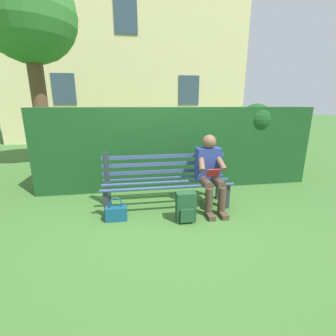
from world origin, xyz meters
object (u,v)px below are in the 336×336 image
Objects in this scene: person_seated at (210,171)px; backpack at (186,207)px; tree at (25,19)px; park_bench at (166,178)px; handbag at (116,213)px.

person_seated is 0.75m from backpack.
tree is at bearing -49.58° from backpack.
park_bench is at bearing 133.87° from tree.
park_bench is at bearing -16.19° from person_seated.
person_seated is 0.25× the size of tree.
backpack is at bearing 107.49° from park_bench.
tree is 10.85× the size of backpack.
tree is at bearing -41.92° from person_seated.
backpack is 1.00m from handbag.
person_seated is 3.35× the size of handbag.
tree is 5.74m from backpack.
park_bench is 0.96m from handbag.
person_seated is (-0.67, 0.19, 0.16)m from park_bench.
park_bench is 0.71m from person_seated.
backpack is (-3.04, 3.57, -3.31)m from tree.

